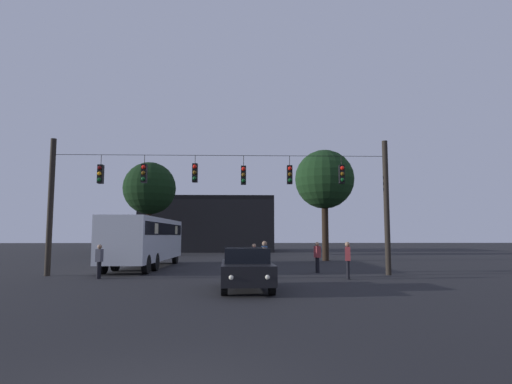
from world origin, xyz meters
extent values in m
plane|color=black|center=(0.00, 24.50, 0.00)|extent=(168.00, 168.00, 0.00)
cylinder|color=black|center=(-8.47, 16.34, 3.43)|extent=(0.28, 0.28, 6.86)
cylinder|color=black|center=(8.47, 16.34, 3.43)|extent=(0.28, 0.28, 6.86)
cylinder|color=black|center=(0.00, 16.34, 6.05)|extent=(16.95, 0.02, 0.02)
cylinder|color=black|center=(-6.05, 16.34, 5.79)|extent=(0.03, 0.03, 0.51)
cube|color=black|center=(-6.05, 16.34, 5.06)|extent=(0.26, 0.32, 0.95)
sphere|color=#510A0A|center=(-6.05, 16.16, 5.36)|extent=(0.20, 0.20, 0.20)
sphere|color=orange|center=(-6.05, 16.16, 5.06)|extent=(0.20, 0.20, 0.20)
sphere|color=#0C4219|center=(-6.05, 16.16, 4.76)|extent=(0.20, 0.20, 0.20)
cylinder|color=black|center=(-3.87, 16.34, 5.81)|extent=(0.03, 0.03, 0.46)
cube|color=black|center=(-3.87, 16.34, 5.11)|extent=(0.26, 0.32, 0.95)
sphere|color=red|center=(-3.87, 16.16, 5.41)|extent=(0.20, 0.20, 0.20)
sphere|color=#5B3D0C|center=(-3.87, 16.16, 5.11)|extent=(0.20, 0.20, 0.20)
sphere|color=#0C4219|center=(-3.87, 16.16, 4.81)|extent=(0.20, 0.20, 0.20)
cylinder|color=black|center=(-1.31, 16.34, 5.83)|extent=(0.03, 0.03, 0.42)
cube|color=black|center=(-1.31, 16.34, 5.14)|extent=(0.26, 0.32, 0.95)
sphere|color=red|center=(-1.31, 16.16, 5.44)|extent=(0.20, 0.20, 0.20)
sphere|color=#5B3D0C|center=(-1.31, 16.16, 5.14)|extent=(0.20, 0.20, 0.20)
sphere|color=#0C4219|center=(-1.31, 16.16, 4.84)|extent=(0.20, 0.20, 0.20)
cylinder|color=black|center=(1.16, 16.34, 5.77)|extent=(0.03, 0.03, 0.53)
cube|color=black|center=(1.16, 16.34, 5.03)|extent=(0.26, 0.32, 0.95)
sphere|color=red|center=(1.16, 16.16, 5.33)|extent=(0.20, 0.20, 0.20)
sphere|color=#5B3D0C|center=(1.16, 16.16, 5.03)|extent=(0.20, 0.20, 0.20)
sphere|color=#0C4219|center=(1.16, 16.16, 4.73)|extent=(0.20, 0.20, 0.20)
cylinder|color=black|center=(3.52, 16.34, 5.79)|extent=(0.03, 0.03, 0.49)
cube|color=black|center=(3.52, 16.34, 5.07)|extent=(0.26, 0.32, 0.95)
sphere|color=red|center=(3.52, 16.16, 5.37)|extent=(0.20, 0.20, 0.20)
sphere|color=#5B3D0C|center=(3.52, 16.16, 5.07)|extent=(0.20, 0.20, 0.20)
sphere|color=#0C4219|center=(3.52, 16.16, 4.77)|extent=(0.20, 0.20, 0.20)
cylinder|color=black|center=(6.20, 16.34, 5.81)|extent=(0.03, 0.03, 0.46)
cube|color=black|center=(6.20, 16.34, 5.10)|extent=(0.26, 0.32, 0.95)
sphere|color=red|center=(6.20, 16.16, 5.40)|extent=(0.20, 0.20, 0.20)
sphere|color=#5B3D0C|center=(6.20, 16.16, 5.10)|extent=(0.20, 0.20, 0.20)
sphere|color=#0C4219|center=(6.20, 16.16, 4.80)|extent=(0.20, 0.20, 0.20)
cube|color=#B7BCC6|center=(-4.84, 21.38, 1.75)|extent=(2.77, 11.06, 2.50)
cube|color=black|center=(-4.84, 21.38, 2.36)|extent=(2.80, 10.40, 0.70)
cylinder|color=black|center=(-5.85, 25.36, 0.50)|extent=(0.30, 1.01, 1.00)
cylinder|color=black|center=(-3.63, 25.31, 0.50)|extent=(0.30, 1.01, 1.00)
cylinder|color=black|center=(-6.01, 19.20, 0.50)|extent=(0.30, 1.01, 1.00)
cylinder|color=black|center=(-3.79, 19.15, 0.50)|extent=(0.30, 1.01, 1.00)
cylinder|color=black|center=(-6.06, 17.22, 0.50)|extent=(0.30, 1.01, 1.00)
cylinder|color=black|center=(-3.84, 17.17, 0.50)|extent=(0.30, 1.01, 1.00)
cube|color=beige|center=(-4.76, 24.67, 2.36)|extent=(2.58, 0.86, 0.56)
cube|color=beige|center=(-4.91, 18.63, 2.36)|extent=(2.58, 0.86, 0.56)
cube|color=black|center=(1.26, 10.65, 0.66)|extent=(1.96, 4.36, 0.68)
cube|color=black|center=(1.26, 10.80, 1.26)|extent=(1.67, 2.38, 0.52)
cylinder|color=black|center=(2.11, 9.26, 0.32)|extent=(0.24, 0.65, 0.64)
cylinder|color=black|center=(0.53, 9.20, 0.32)|extent=(0.24, 0.65, 0.64)
cylinder|color=black|center=(2.00, 12.10, 0.32)|extent=(0.24, 0.65, 0.64)
cylinder|color=black|center=(0.42, 12.04, 0.32)|extent=(0.24, 0.65, 0.64)
sphere|color=white|center=(1.92, 8.57, 0.66)|extent=(0.18, 0.18, 0.18)
sphere|color=white|center=(0.76, 8.53, 0.66)|extent=(0.18, 0.18, 0.18)
cylinder|color=black|center=(-5.49, 14.81, 0.39)|extent=(0.14, 0.14, 0.77)
cylinder|color=black|center=(-5.48, 14.97, 0.39)|extent=(0.14, 0.14, 0.77)
cube|color=#4C4C56|center=(-5.49, 14.89, 1.06)|extent=(0.27, 0.38, 0.58)
sphere|color=#8C6B51|center=(-5.49, 14.89, 1.46)|extent=(0.21, 0.21, 0.21)
cylinder|color=black|center=(5.13, 17.56, 0.40)|extent=(0.14, 0.14, 0.81)
cylinder|color=black|center=(5.08, 17.71, 0.40)|extent=(0.14, 0.14, 0.81)
cube|color=maroon|center=(5.10, 17.63, 1.11)|extent=(0.33, 0.41, 0.61)
sphere|color=#8C6B51|center=(5.10, 17.63, 1.52)|extent=(0.22, 0.22, 0.22)
cylinder|color=black|center=(5.94, 14.40, 0.42)|extent=(0.14, 0.14, 0.83)
cylinder|color=black|center=(5.90, 14.25, 0.42)|extent=(0.14, 0.14, 0.83)
cube|color=maroon|center=(5.92, 14.32, 1.15)|extent=(0.32, 0.41, 0.63)
sphere|color=#8C6B51|center=(5.92, 14.32, 1.57)|extent=(0.23, 0.23, 0.23)
cylinder|color=black|center=(1.67, 16.54, 0.39)|extent=(0.14, 0.14, 0.78)
cylinder|color=black|center=(1.72, 16.39, 0.39)|extent=(0.14, 0.14, 0.78)
cube|color=maroon|center=(1.70, 16.46, 1.07)|extent=(0.35, 0.42, 0.58)
sphere|color=#8C6B51|center=(1.70, 16.46, 1.47)|extent=(0.21, 0.21, 0.21)
cylinder|color=black|center=(2.15, 14.99, 0.43)|extent=(0.14, 0.14, 0.85)
cylinder|color=black|center=(2.15, 14.83, 0.43)|extent=(0.14, 0.14, 0.85)
cube|color=#2D4C7F|center=(2.15, 14.91, 1.17)|extent=(0.25, 0.37, 0.64)
sphere|color=#8C6B51|center=(2.15, 14.91, 1.60)|extent=(0.23, 0.23, 0.23)
cube|color=black|center=(-3.20, 50.43, 3.09)|extent=(15.95, 12.15, 6.18)
cube|color=black|center=(-3.20, 50.43, 6.43)|extent=(15.95, 12.15, 0.50)
cylinder|color=black|center=(-8.22, 37.52, 2.43)|extent=(0.51, 0.51, 4.86)
sphere|color=black|center=(-8.22, 37.52, 6.69)|extent=(5.22, 5.22, 5.22)
cylinder|color=black|center=(7.65, 28.48, 2.41)|extent=(0.51, 0.51, 4.81)
sphere|color=black|center=(7.65, 28.48, 6.46)|extent=(4.71, 4.71, 4.71)
camera|label=1|loc=(1.13, -5.18, 1.98)|focal=29.93mm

